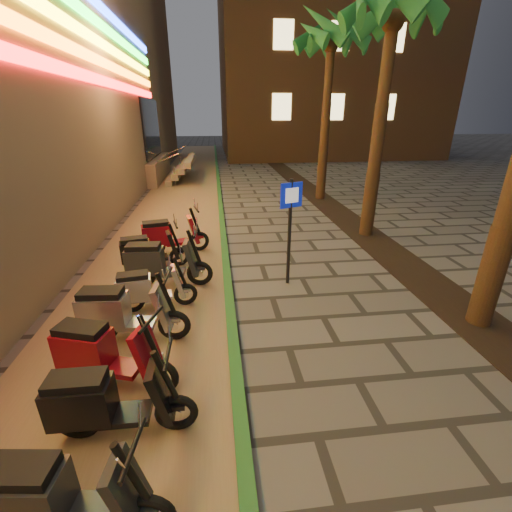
{
  "coord_description": "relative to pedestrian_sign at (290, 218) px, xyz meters",
  "views": [
    {
      "loc": [
        -1.08,
        -2.81,
        3.54
      ],
      "look_at": [
        -0.41,
        2.77,
        1.2
      ],
      "focal_mm": 24.0,
      "sensor_mm": 36.0,
      "label": 1
    }
  ],
  "objects": [
    {
      "name": "scooter_10",
      "position": [
        -3.24,
        1.09,
        -1.02
      ],
      "size": [
        1.6,
        0.76,
        1.13
      ],
      "rotation": [
        0.0,
        0.0,
        0.23
      ],
      "color": "black",
      "rests_on": "ground"
    },
    {
      "name": "palm_c",
      "position": [
        3.15,
        3.03,
        4.21
      ],
      "size": [
        2.97,
        3.02,
        6.91
      ],
      "color": "#472D19",
      "rests_on": "ground"
    },
    {
      "name": "pedestrian_sign",
      "position": [
        0.0,
        0.0,
        0.0
      ],
      "size": [
        0.49,
        0.21,
        2.34
      ],
      "rotation": [
        0.0,
        0.0,
        0.36
      ],
      "color": "black",
      "rests_on": "ground"
    },
    {
      "name": "ground",
      "position": [
        -0.45,
        -3.97,
        -1.51
      ],
      "size": [
        120.0,
        120.0,
        0.0
      ],
      "primitive_type": "plane",
      "color": "#474442",
      "rests_on": "ground"
    },
    {
      "name": "scooter_11",
      "position": [
        -2.86,
        2.06,
        -0.97
      ],
      "size": [
        1.77,
        0.83,
        1.24
      ],
      "rotation": [
        0.0,
        0.0,
        0.22
      ],
      "color": "black",
      "rests_on": "ground"
    },
    {
      "name": "green_curb",
      "position": [
        -1.35,
        6.03,
        -1.46
      ],
      "size": [
        0.18,
        60.0,
        0.1
      ],
      "primitive_type": "cube",
      "color": "#256327",
      "rests_on": "ground"
    },
    {
      "name": "apartment_block",
      "position": [
        8.55,
        28.03,
        10.99
      ],
      "size": [
        18.0,
        16.06,
        25.0
      ],
      "color": "brown",
      "rests_on": "ground"
    },
    {
      "name": "palm_d",
      "position": [
        3.15,
        8.03,
        4.43
      ],
      "size": [
        2.97,
        3.02,
        7.16
      ],
      "color": "#472D19",
      "rests_on": "ground"
    },
    {
      "name": "scooter_8",
      "position": [
        -2.91,
        -0.8,
        -1.06
      ],
      "size": [
        1.5,
        0.62,
        1.05
      ],
      "rotation": [
        0.0,
        0.0,
        0.16
      ],
      "color": "black",
      "rests_on": "ground"
    },
    {
      "name": "scooter_4",
      "position": [
        -3.02,
        -4.68,
        -1.02
      ],
      "size": [
        1.63,
        0.63,
        1.14
      ],
      "rotation": [
        0.0,
        0.0,
        -0.12
      ],
      "color": "black",
      "rests_on": "ground"
    },
    {
      "name": "scooter_6",
      "position": [
        -3.17,
        -2.76,
        -0.99
      ],
      "size": [
        1.7,
        0.91,
        1.21
      ],
      "rotation": [
        0.0,
        0.0,
        -0.31
      ],
      "color": "black",
      "rests_on": "ground"
    },
    {
      "name": "parking_strip",
      "position": [
        -3.05,
        6.03,
        -1.51
      ],
      "size": [
        3.4,
        60.0,
        0.01
      ],
      "primitive_type": "cube",
      "color": "#8C7251",
      "rests_on": "ground"
    },
    {
      "name": "scooter_9",
      "position": [
        -2.83,
        0.19,
        -0.95
      ],
      "size": [
        1.84,
        0.65,
        1.3
      ],
      "rotation": [
        0.0,
        0.0,
        -0.06
      ],
      "color": "black",
      "rests_on": "ground"
    },
    {
      "name": "planting_strip",
      "position": [
        3.15,
        1.03,
        -1.5
      ],
      "size": [
        1.2,
        40.0,
        0.02
      ],
      "primitive_type": "cube",
      "color": "black",
      "rests_on": "ground"
    },
    {
      "name": "scooter_5",
      "position": [
        -2.9,
        -3.65,
        -1.01
      ],
      "size": [
        1.65,
        0.58,
        1.17
      ],
      "rotation": [
        0.0,
        0.0,
        -0.01
      ],
      "color": "black",
      "rests_on": "ground"
    },
    {
      "name": "scooter_7",
      "position": [
        -3.15,
        -1.75,
        -0.97
      ],
      "size": [
        1.78,
        0.64,
        1.25
      ],
      "rotation": [
        0.0,
        0.0,
        -0.08
      ],
      "color": "black",
      "rests_on": "ground"
    }
  ]
}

